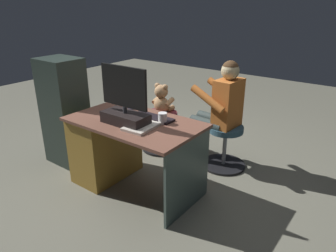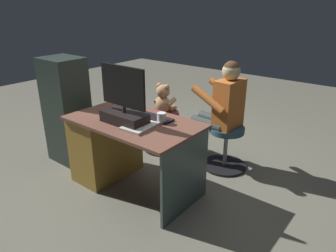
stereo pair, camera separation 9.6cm
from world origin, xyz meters
TOP-DOWN VIEW (x-y plane):
  - ground_plane at (0.00, 0.00)m, footprint 10.00×10.00m
  - desk at (0.32, 0.41)m, footprint 1.24×0.72m
  - monitor at (0.01, 0.51)m, footprint 0.50×0.21m
  - keyboard at (-0.10, 0.26)m, footprint 0.42×0.14m
  - computer_mouse at (0.21, 0.24)m, footprint 0.06×0.10m
  - cup at (-0.25, 0.31)m, footprint 0.08×0.08m
  - tv_remote at (0.21, 0.44)m, footprint 0.09×0.16m
  - notebook_binder at (-0.17, 0.50)m, footprint 0.24×0.31m
  - office_chair_teddy at (0.34, -0.43)m, footprint 0.49×0.49m
  - teddy_bear at (0.34, -0.44)m, footprint 0.24×0.25m
  - visitor_chair at (-0.48, -0.50)m, footprint 0.48×0.48m
  - person at (-0.39, -0.49)m, footprint 0.56×0.50m
  - equipment_rack at (1.02, 0.44)m, footprint 0.44×0.36m

SIDE VIEW (x-z plane):
  - ground_plane at x=0.00m, z-range 0.00..0.00m
  - visitor_chair at x=-0.48m, z-range 0.03..0.51m
  - office_chair_teddy at x=0.34m, z-range 0.03..0.51m
  - desk at x=0.32m, z-range 0.03..0.74m
  - equipment_rack at x=1.02m, z-range 0.00..1.18m
  - teddy_bear at x=0.34m, z-range 0.46..0.82m
  - person at x=-0.39m, z-range 0.11..1.29m
  - tv_remote at x=0.21m, z-range 0.71..0.73m
  - keyboard at x=-0.10m, z-range 0.71..0.73m
  - notebook_binder at x=-0.17m, z-range 0.71..0.73m
  - computer_mouse at x=0.21m, z-range 0.71..0.75m
  - cup at x=-0.25m, z-range 0.71..0.81m
  - monitor at x=0.01m, z-range 0.60..1.12m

